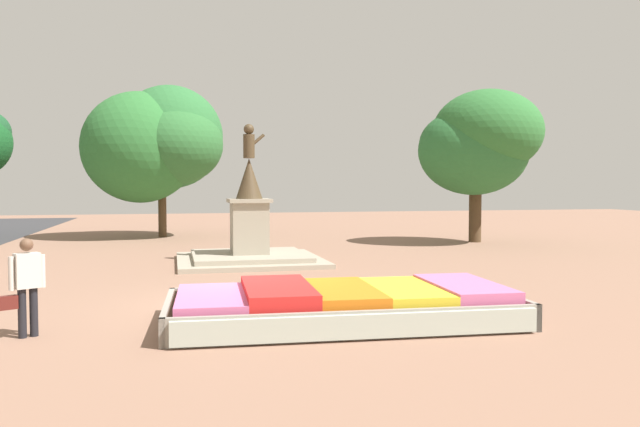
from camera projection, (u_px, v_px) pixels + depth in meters
name	position (u px, v px, depth m)	size (l,w,h in m)	color
ground_plane	(243.00, 305.00, 12.86)	(83.41, 83.41, 0.00)	#8C6651
flower_planter	(344.00, 306.00, 11.27)	(6.42, 3.28, 0.70)	#38281C
statue_monument	(249.00, 238.00, 19.88)	(4.52, 4.52, 4.40)	#9E9480
pedestrian_with_handbag	(26.00, 282.00, 10.11)	(0.67, 0.46, 1.62)	black
park_tree_far_left	(158.00, 143.00, 29.05)	(6.47, 5.59, 7.15)	#4C3823
park_tree_far_right	(477.00, 142.00, 26.02)	(5.08, 4.66, 6.43)	#4C3823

